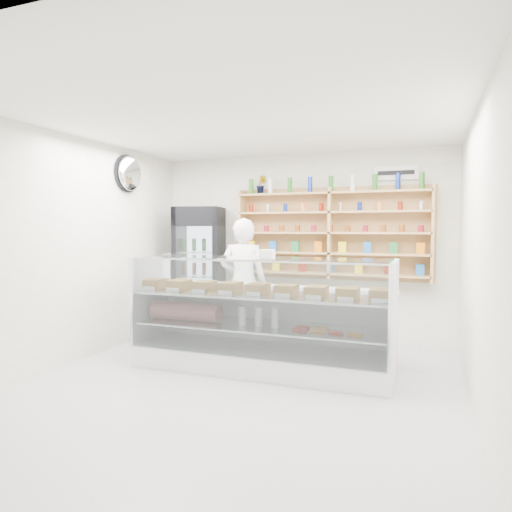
% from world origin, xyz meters
% --- Properties ---
extents(room, '(5.00, 5.00, 5.00)m').
position_xyz_m(room, '(0.00, 0.00, 1.40)').
color(room, '#B6B6BB').
rests_on(room, ground).
extents(display_counter, '(3.05, 0.91, 1.33)m').
position_xyz_m(display_counter, '(0.02, 0.67, 0.36)').
color(display_counter, white).
rests_on(display_counter, floor).
extents(shop_worker, '(0.72, 0.53, 1.81)m').
position_xyz_m(shop_worker, '(-0.55, 1.52, 0.90)').
color(shop_worker, silver).
rests_on(shop_worker, floor).
extents(drinks_cooler, '(0.85, 0.84, 2.00)m').
position_xyz_m(drinks_cooler, '(-1.55, 2.13, 1.00)').
color(drinks_cooler, black).
rests_on(drinks_cooler, floor).
extents(wall_shelving, '(2.84, 0.28, 1.33)m').
position_xyz_m(wall_shelving, '(0.50, 2.34, 1.59)').
color(wall_shelving, tan).
rests_on(wall_shelving, back_wall).
extents(potted_plant, '(0.19, 0.16, 0.28)m').
position_xyz_m(potted_plant, '(-0.58, 2.34, 2.34)').
color(potted_plant, '#1E6626').
rests_on(potted_plant, wall_shelving).
extents(security_mirror, '(0.15, 0.50, 0.50)m').
position_xyz_m(security_mirror, '(-2.17, 1.20, 2.45)').
color(security_mirror, silver).
rests_on(security_mirror, left_wall).
extents(wall_sign, '(0.62, 0.03, 0.20)m').
position_xyz_m(wall_sign, '(1.40, 2.47, 2.45)').
color(wall_sign, white).
rests_on(wall_sign, back_wall).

